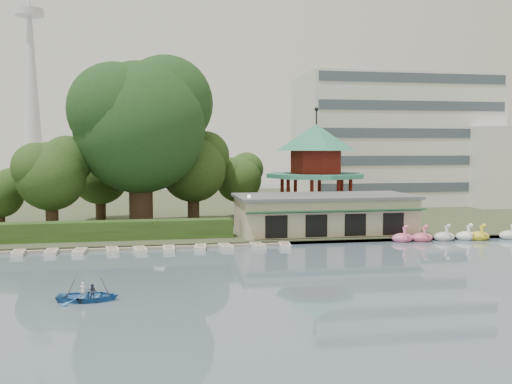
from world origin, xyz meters
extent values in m
plane|color=slate|center=(0.00, 0.00, 0.00)|extent=(220.00, 220.00, 0.00)
cube|color=#424930|center=(0.00, 52.00, 0.20)|extent=(220.00, 70.00, 0.40)
cube|color=gray|center=(0.00, 17.30, 0.15)|extent=(220.00, 0.60, 0.30)
cube|color=gray|center=(-12.00, 17.20, 0.12)|extent=(34.00, 1.60, 0.24)
cube|color=#C7B498|center=(10.00, 22.00, 2.20)|extent=(18.00, 8.00, 3.60)
cube|color=#595B5E|center=(10.00, 22.00, 4.15)|extent=(18.60, 8.60, 0.30)
cube|color=#194C2D|center=(10.00, 17.70, 3.00)|extent=(18.00, 1.59, 0.45)
cylinder|color=#C7B498|center=(12.00, 32.00, 1.00)|extent=(10.40, 10.40, 1.20)
cylinder|color=#308164|center=(12.00, 32.00, 5.85)|extent=(12.40, 12.40, 0.50)
cylinder|color=maroon|center=(12.00, 32.00, 7.50)|extent=(6.40, 6.40, 2.80)
cone|color=#308164|center=(12.00, 32.00, 10.50)|extent=(10.00, 10.00, 3.20)
cylinder|color=black|center=(12.00, 32.00, 13.00)|extent=(0.16, 0.16, 1.80)
cube|color=silver|center=(30.00, 50.00, 10.40)|extent=(30.00, 14.00, 20.00)
cube|color=silver|center=(46.00, 44.00, 6.40)|extent=(14.00, 10.00, 12.00)
cone|color=silver|center=(-42.00, 140.00, 30.00)|extent=(6.00, 6.00, 60.00)
cylinder|color=silver|center=(-42.00, 140.00, 48.00)|extent=(8.00, 8.00, 2.00)
cube|color=#2D4A1C|center=(-15.00, 20.50, 1.30)|extent=(30.00, 2.00, 1.80)
cylinder|color=black|center=(1.50, 19.00, 2.40)|extent=(0.12, 0.12, 4.00)
sphere|color=beige|center=(1.50, 19.00, 4.50)|extent=(0.36, 0.36, 0.36)
cylinder|color=#3A281C|center=(-9.00, 28.00, 4.84)|extent=(2.57, 2.57, 8.88)
sphere|color=#1F3F1A|center=(-9.00, 28.00, 11.41)|extent=(14.26, 14.26, 14.26)
sphere|color=#1F3F1A|center=(-6.15, 30.14, 14.25)|extent=(10.70, 10.70, 10.70)
sphere|color=#1F3F1A|center=(-11.50, 26.57, 13.19)|extent=(9.98, 9.98, 9.98)
cylinder|color=#3A281C|center=(-18.00, 26.00, 2.78)|extent=(1.28, 1.28, 4.76)
sphere|color=#2D4A1C|center=(-18.00, 26.00, 6.31)|extent=(7.12, 7.12, 7.12)
sphere|color=#2D4A1C|center=(-16.58, 27.07, 7.83)|extent=(5.34, 5.34, 5.34)
sphere|color=#2D4A1C|center=(-19.25, 25.29, 7.26)|extent=(4.98, 4.98, 4.98)
cylinder|color=#3A281C|center=(-24.00, 30.00, 1.93)|extent=(0.90, 0.90, 3.05)
sphere|color=#2D4A1C|center=(-24.00, 30.00, 4.19)|extent=(5.03, 5.03, 5.03)
sphere|color=#2D4A1C|center=(-22.99, 30.75, 5.17)|extent=(3.77, 3.77, 3.77)
cylinder|color=#3A281C|center=(-3.00, 32.00, 2.94)|extent=(1.39, 1.39, 5.08)
sphere|color=#2D4A1C|center=(-3.00, 32.00, 6.70)|extent=(7.75, 7.75, 7.75)
sphere|color=#2D4A1C|center=(-1.45, 33.16, 8.33)|extent=(5.81, 5.81, 5.81)
sphere|color=#2D4A1C|center=(-4.36, 31.23, 7.72)|extent=(5.42, 5.42, 5.42)
cylinder|color=#3A281C|center=(3.00, 36.00, 2.35)|extent=(1.05, 1.05, 3.90)
sphere|color=#2D4A1C|center=(3.00, 36.00, 5.23)|extent=(5.82, 5.82, 5.82)
sphere|color=#2D4A1C|center=(4.16, 36.87, 6.48)|extent=(4.37, 4.37, 4.37)
sphere|color=#2D4A1C|center=(1.98, 35.42, 6.01)|extent=(4.08, 4.08, 4.08)
cylinder|color=#3A281C|center=(-14.00, 36.00, 2.58)|extent=(1.24, 1.24, 4.35)
sphere|color=#2D4A1C|center=(-14.00, 36.00, 5.80)|extent=(6.86, 6.86, 6.86)
sphere|color=#2D4A1C|center=(-12.63, 37.03, 7.19)|extent=(5.15, 5.15, 5.15)
sphere|color=#2D4A1C|center=(-15.20, 35.31, 6.67)|extent=(4.80, 4.80, 4.80)
ellipsoid|color=pink|center=(16.43, 16.75, 0.35)|extent=(2.16, 1.44, 0.99)
cylinder|color=pink|center=(16.43, 16.20, 0.90)|extent=(0.26, 0.79, 1.29)
sphere|color=pink|center=(16.43, 15.90, 1.55)|extent=(0.44, 0.44, 0.44)
ellipsoid|color=#EE6984|center=(18.44, 16.64, 0.35)|extent=(2.16, 1.44, 0.99)
cylinder|color=#EE6984|center=(18.44, 16.09, 0.90)|extent=(0.26, 0.79, 1.29)
sphere|color=#EE6984|center=(18.44, 15.79, 1.55)|extent=(0.44, 0.44, 0.44)
ellipsoid|color=silver|center=(20.83, 16.68, 0.35)|extent=(2.16, 1.44, 0.99)
cylinder|color=silver|center=(20.83, 16.13, 0.90)|extent=(0.26, 0.79, 1.29)
sphere|color=silver|center=(20.83, 15.83, 1.55)|extent=(0.44, 0.44, 0.44)
ellipsoid|color=white|center=(23.22, 16.72, 0.35)|extent=(2.16, 1.44, 0.99)
cylinder|color=white|center=(23.22, 16.17, 0.90)|extent=(0.26, 0.79, 1.29)
sphere|color=white|center=(23.22, 15.87, 1.55)|extent=(0.44, 0.44, 0.44)
ellipsoid|color=yellow|center=(24.46, 16.40, 0.35)|extent=(2.16, 1.44, 0.99)
cylinder|color=yellow|center=(24.46, 15.85, 0.90)|extent=(0.26, 0.79, 1.29)
sphere|color=yellow|center=(24.46, 15.55, 1.55)|extent=(0.44, 0.44, 0.44)
ellipsoid|color=white|center=(27.85, 16.44, 0.35)|extent=(2.16, 1.44, 0.99)
cube|color=silver|center=(-19.13, 15.88, 0.18)|extent=(1.18, 2.37, 0.36)
cube|color=silver|center=(-16.42, 15.87, 0.18)|extent=(1.07, 2.33, 0.36)
cube|color=silver|center=(-14.03, 15.71, 0.18)|extent=(1.12, 2.35, 0.36)
cube|color=silver|center=(-11.29, 15.95, 0.18)|extent=(1.33, 2.42, 0.36)
cube|color=silver|center=(-8.87, 15.70, 0.18)|extent=(1.33, 2.42, 0.36)
cube|color=silver|center=(-6.36, 15.75, 0.18)|extent=(1.01, 2.30, 0.36)
cube|color=silver|center=(-3.50, 15.97, 0.18)|extent=(1.27, 2.40, 0.36)
cube|color=silver|center=(-1.19, 15.91, 0.18)|extent=(1.28, 2.41, 0.36)
cube|color=silver|center=(1.80, 16.00, 0.18)|extent=(1.26, 2.40, 0.36)
cube|color=silver|center=(4.29, 15.62, 0.18)|extent=(1.32, 2.42, 0.36)
imported|color=#3673B7|center=(-11.60, -0.38, 0.53)|extent=(5.46, 4.15, 1.06)
imported|color=white|center=(-11.90, -0.18, 0.60)|extent=(0.39, 0.28, 1.01)
imported|color=#354053|center=(-11.30, -0.58, 0.59)|extent=(0.51, 0.41, 0.97)
cylinder|color=#3A281C|center=(-12.80, -0.38, 0.35)|extent=(0.94, 0.29, 2.01)
cylinder|color=#3A281C|center=(-10.40, -0.38, 0.35)|extent=(0.94, 0.29, 2.01)
camera|label=1|loc=(-7.62, -35.34, 9.15)|focal=40.00mm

